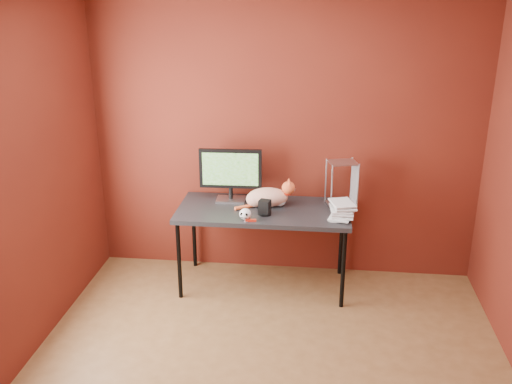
# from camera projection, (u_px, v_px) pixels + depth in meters

# --- Properties ---
(room) EXTENTS (3.52, 3.52, 2.61)m
(room) POSITION_uv_depth(u_px,v_px,m) (266.00, 187.00, 3.44)
(room) COLOR brown
(room) RESTS_ON ground
(desk) EXTENTS (1.50, 0.70, 0.75)m
(desk) POSITION_uv_depth(u_px,v_px,m) (264.00, 214.00, 4.99)
(desk) COLOR black
(desk) RESTS_ON ground
(monitor) EXTENTS (0.56, 0.19, 0.48)m
(monitor) POSITION_uv_depth(u_px,v_px,m) (230.00, 172.00, 5.07)
(monitor) COLOR #AFB0B4
(monitor) RESTS_ON desk
(cat) EXTENTS (0.52, 0.26, 0.25)m
(cat) POSITION_uv_depth(u_px,v_px,m) (268.00, 197.00, 5.00)
(cat) COLOR #C65329
(cat) RESTS_ON desk
(skull_mug) EXTENTS (0.10, 0.10, 0.10)m
(skull_mug) POSITION_uv_depth(u_px,v_px,m) (245.00, 214.00, 4.73)
(skull_mug) COLOR silver
(skull_mug) RESTS_ON desk
(speaker) EXTENTS (0.11, 0.11, 0.13)m
(speaker) POSITION_uv_depth(u_px,v_px,m) (265.00, 208.00, 4.83)
(speaker) COLOR black
(speaker) RESTS_ON desk
(book_stack) EXTENTS (0.24, 0.28, 1.43)m
(book_stack) POSITION_uv_depth(u_px,v_px,m) (336.00, 134.00, 4.57)
(book_stack) COLOR beige
(book_stack) RESTS_ON desk
(wire_rack) EXTENTS (0.28, 0.25, 0.41)m
(wire_rack) POSITION_uv_depth(u_px,v_px,m) (342.00, 183.00, 4.99)
(wire_rack) COLOR #AFB0B4
(wire_rack) RESTS_ON desk
(pocket_knife) EXTENTS (0.09, 0.04, 0.02)m
(pocket_knife) POSITION_uv_depth(u_px,v_px,m) (251.00, 220.00, 4.71)
(pocket_knife) COLOR #B41D0D
(pocket_knife) RESTS_ON desk
(black_gadget) EXTENTS (0.06, 0.04, 0.02)m
(black_gadget) POSITION_uv_depth(u_px,v_px,m) (246.00, 213.00, 4.84)
(black_gadget) COLOR black
(black_gadget) RESTS_ON desk
(washer) EXTENTS (0.04, 0.04, 0.00)m
(washer) POSITION_uv_depth(u_px,v_px,m) (246.00, 221.00, 4.71)
(washer) COLOR #AFB0B4
(washer) RESTS_ON desk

